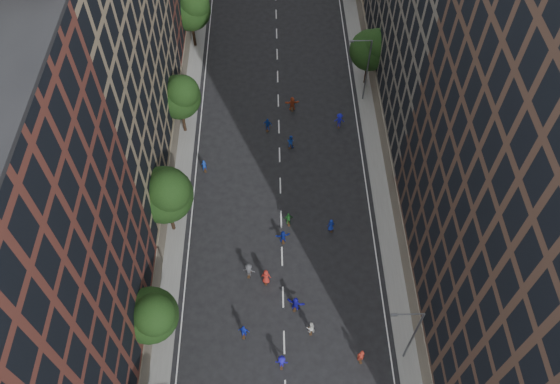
# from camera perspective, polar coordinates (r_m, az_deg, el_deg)

# --- Properties ---
(ground) EXTENTS (240.00, 240.00, 0.00)m
(ground) POSITION_cam_1_polar(r_m,az_deg,el_deg) (65.86, -0.11, 6.54)
(ground) COLOR black
(ground) RESTS_ON ground
(sidewalk_left) EXTENTS (4.00, 105.00, 0.15)m
(sidewalk_left) POSITION_cam_1_polar(r_m,az_deg,el_deg) (72.06, -9.98, 10.68)
(sidewalk_left) COLOR slate
(sidewalk_left) RESTS_ON ground
(sidewalk_right) EXTENTS (4.00, 105.00, 0.15)m
(sidewalk_right) POSITION_cam_1_polar(r_m,az_deg,el_deg) (72.30, 9.51, 10.94)
(sidewalk_right) COLOR slate
(sidewalk_right) RESTS_ON ground
(bldg_left_b) EXTENTS (14.00, 26.00, 34.00)m
(bldg_left_b) POSITION_cam_1_polar(r_m,az_deg,el_deg) (53.91, -21.37, 14.43)
(bldg_left_b) COLOR #877458
(bldg_left_b) RESTS_ON ground
(tree_left_1) EXTENTS (4.80, 4.80, 8.21)m
(tree_left_1) POSITION_cam_1_polar(r_m,az_deg,el_deg) (47.51, -13.27, -12.42)
(tree_left_1) COLOR black
(tree_left_1) RESTS_ON ground
(tree_left_2) EXTENTS (5.60, 5.60, 9.45)m
(tree_left_2) POSITION_cam_1_polar(r_m,az_deg,el_deg) (52.84, -11.85, -0.17)
(tree_left_2) COLOR black
(tree_left_2) RESTS_ON ground
(tree_left_3) EXTENTS (5.00, 5.00, 8.58)m
(tree_left_3) POSITION_cam_1_polar(r_m,az_deg,el_deg) (62.51, -10.42, 9.87)
(tree_left_3) COLOR black
(tree_left_3) RESTS_ON ground
(tree_left_4) EXTENTS (5.40, 5.40, 9.08)m
(tree_left_4) POSITION_cam_1_polar(r_m,az_deg,el_deg) (74.72, -9.28, 18.46)
(tree_left_4) COLOR black
(tree_left_4) RESTS_ON ground
(tree_right_a) EXTENTS (5.00, 5.00, 8.39)m
(tree_right_a) POSITION_cam_1_polar(r_m,az_deg,el_deg) (68.93, 9.59, 14.57)
(tree_right_a) COLOR black
(tree_right_a) RESTS_ON ground
(streetlamp_near) EXTENTS (2.64, 0.22, 9.06)m
(streetlamp_near) POSITION_cam_1_polar(r_m,az_deg,el_deg) (47.32, 13.58, -14.20)
(streetlamp_near) COLOR #595B60
(streetlamp_near) RESTS_ON ground
(streetlamp_far) EXTENTS (2.64, 0.22, 9.06)m
(streetlamp_far) POSITION_cam_1_polar(r_m,az_deg,el_deg) (66.87, 8.95, 12.76)
(streetlamp_far) COLOR #595B60
(streetlamp_far) RESTS_ON ground
(skater_3) EXTENTS (1.17, 0.74, 1.73)m
(skater_3) POSITION_cam_1_polar(r_m,az_deg,el_deg) (49.80, 0.17, -17.33)
(skater_3) COLOR #1A14A6
(skater_3) RESTS_ON ground
(skater_4) EXTENTS (1.11, 0.65, 1.78)m
(skater_4) POSITION_cam_1_polar(r_m,az_deg,el_deg) (50.89, -3.79, -14.33)
(skater_4) COLOR #172CBD
(skater_4) RESTS_ON ground
(skater_5) EXTENTS (1.80, 1.09, 1.85)m
(skater_5) POSITION_cam_1_polar(r_m,az_deg,el_deg) (51.86, 1.63, -11.61)
(skater_5) COLOR #1914A8
(skater_5) RESTS_ON ground
(skater_6) EXTENTS (1.03, 0.74, 1.95)m
(skater_6) POSITION_cam_1_polar(r_m,az_deg,el_deg) (53.07, -1.47, -8.85)
(skater_6) COLOR #AB251C
(skater_6) RESTS_ON ground
(skater_7) EXTENTS (0.76, 0.57, 1.88)m
(skater_7) POSITION_cam_1_polar(r_m,az_deg,el_deg) (50.42, 8.45, -16.57)
(skater_7) COLOR #A7291B
(skater_7) RESTS_ON ground
(skater_8) EXTENTS (0.83, 0.67, 1.64)m
(skater_8) POSITION_cam_1_polar(r_m,az_deg,el_deg) (51.08, 3.23, -13.97)
(skater_8) COLOR silver
(skater_8) RESTS_ON ground
(skater_9) EXTENTS (1.29, 0.91, 1.81)m
(skater_9) POSITION_cam_1_polar(r_m,az_deg,el_deg) (53.56, -3.26, -8.17)
(skater_9) COLOR #434348
(skater_9) RESTS_ON ground
(skater_10) EXTENTS (1.04, 0.55, 1.69)m
(skater_10) POSITION_cam_1_polar(r_m,az_deg,el_deg) (56.70, 0.89, -2.82)
(skater_10) COLOR #216F26
(skater_10) RESTS_ON ground
(skater_11) EXTENTS (1.57, 0.73, 1.63)m
(skater_11) POSITION_cam_1_polar(r_m,az_deg,el_deg) (55.53, 0.31, -4.70)
(skater_11) COLOR #122597
(skater_11) RESTS_ON ground
(skater_12) EXTENTS (0.86, 0.65, 1.57)m
(skater_12) POSITION_cam_1_polar(r_m,az_deg,el_deg) (56.57, 5.34, -3.48)
(skater_12) COLOR #142AA4
(skater_12) RESTS_ON ground
(skater_13) EXTENTS (0.68, 0.57, 1.60)m
(skater_13) POSITION_cam_1_polar(r_m,az_deg,el_deg) (61.67, -7.94, 2.74)
(skater_13) COLOR #153AAF
(skater_13) RESTS_ON ground
(skater_14) EXTENTS (1.04, 0.94, 1.74)m
(skater_14) POSITION_cam_1_polar(r_m,az_deg,el_deg) (63.37, 1.11, 5.29)
(skater_14) COLOR #153EB1
(skater_14) RESTS_ON ground
(skater_15) EXTENTS (1.31, 0.84, 1.93)m
(skater_15) POSITION_cam_1_polar(r_m,az_deg,el_deg) (65.95, 6.22, 7.45)
(skater_15) COLOR #1516AB
(skater_15) RESTS_ON ground
(skater_16) EXTENTS (1.11, 0.69, 1.76)m
(skater_16) POSITION_cam_1_polar(r_m,az_deg,el_deg) (65.20, -1.30, 7.04)
(skater_16) COLOR #1439A8
(skater_16) RESTS_ON ground
(skater_17) EXTENTS (1.83, 0.72, 1.93)m
(skater_17) POSITION_cam_1_polar(r_m,az_deg,el_deg) (67.57, 1.28, 9.18)
(skater_17) COLOR #AE3F1D
(skater_17) RESTS_ON ground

